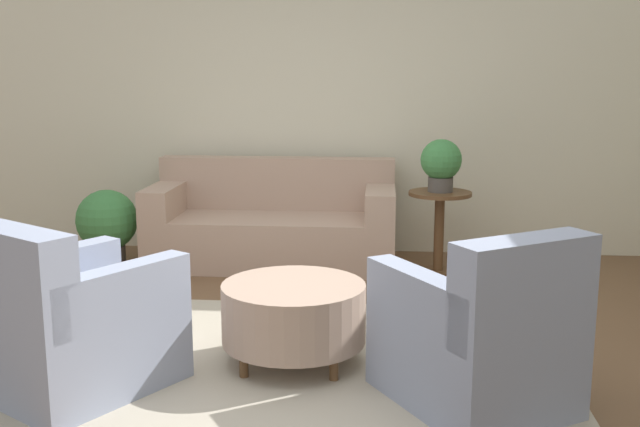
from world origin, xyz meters
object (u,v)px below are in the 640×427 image
(couch, at_px, (273,226))
(ottoman_table, at_px, (294,313))
(armchair_right, at_px, (480,339))
(potted_plant_floor, at_px, (107,224))
(armchair_left, at_px, (73,327))
(side_table, at_px, (439,219))
(potted_plant_on_side_table, at_px, (441,163))

(couch, distance_m, ottoman_table, 2.24)
(armchair_right, distance_m, potted_plant_floor, 3.69)
(armchair_left, xyz_separation_m, potted_plant_floor, (-0.72, 2.43, 0.02))
(armchair_left, bearing_deg, armchair_right, -0.00)
(armchair_left, relative_size, ottoman_table, 1.38)
(potted_plant_floor, bearing_deg, armchair_left, -73.37)
(armchair_left, bearing_deg, side_table, 50.44)
(armchair_left, xyz_separation_m, side_table, (2.02, 2.45, 0.10))
(couch, relative_size, potted_plant_floor, 3.14)
(armchair_right, xyz_separation_m, side_table, (-0.03, 2.45, 0.10))
(armchair_right, xyz_separation_m, potted_plant_on_side_table, (-0.03, 2.45, 0.56))
(couch, relative_size, potted_plant_on_side_table, 4.90)
(armchair_right, bearing_deg, potted_plant_on_side_table, 90.61)
(armchair_left, height_order, armchair_right, same)
(armchair_left, bearing_deg, ottoman_table, 23.75)
(ottoman_table, bearing_deg, couch, 101.29)
(potted_plant_on_side_table, bearing_deg, couch, 170.92)
(side_table, xyz_separation_m, potted_plant_on_side_table, (0.00, 0.00, 0.45))
(ottoman_table, bearing_deg, potted_plant_floor, 132.71)
(armchair_left, bearing_deg, couch, 76.56)
(ottoman_table, relative_size, potted_plant_on_side_table, 1.93)
(side_table, relative_size, potted_plant_floor, 1.03)
(armchair_left, xyz_separation_m, armchair_right, (2.05, -0.00, 0.00))
(couch, bearing_deg, ottoman_table, -78.71)
(couch, bearing_deg, armchair_left, -103.44)
(couch, xyz_separation_m, side_table, (1.39, -0.22, 0.13))
(couch, xyz_separation_m, armchair_left, (-0.64, -2.67, 0.03))
(couch, height_order, potted_plant_floor, couch)
(potted_plant_on_side_table, bearing_deg, side_table, 180.00)
(couch, height_order, potted_plant_on_side_table, potted_plant_on_side_table)
(potted_plant_floor, bearing_deg, potted_plant_on_side_table, 0.50)
(couch, xyz_separation_m, potted_plant_floor, (-1.36, -0.25, 0.05))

